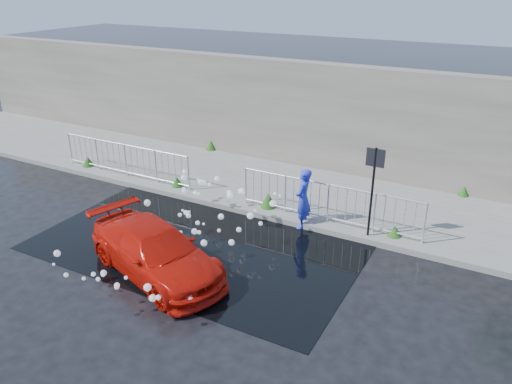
{
  "coord_description": "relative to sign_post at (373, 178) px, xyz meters",
  "views": [
    {
      "loc": [
        6.99,
        -8.1,
        6.28
      ],
      "look_at": [
        1.31,
        2.47,
        1.0
      ],
      "focal_mm": 35.0,
      "sensor_mm": 36.0,
      "label": 1
    }
  ],
  "objects": [
    {
      "name": "weeds",
      "position": [
        -4.51,
        1.38,
        -1.39
      ],
      "size": [
        12.17,
        3.93,
        0.45
      ],
      "color": "#134815",
      "rests_on": "pavement"
    },
    {
      "name": "retaining_wall",
      "position": [
        -4.2,
        4.1,
        0.18
      ],
      "size": [
        30.0,
        0.6,
        3.5
      ],
      "primitive_type": "cube",
      "color": "#5C584D",
      "rests_on": "pavement"
    },
    {
      "name": "puddle",
      "position": [
        -3.7,
        -2.1,
        -1.72
      ],
      "size": [
        8.0,
        5.0,
        0.01
      ],
      "primitive_type": "cube",
      "color": "black",
      "rests_on": "ground"
    },
    {
      "name": "person",
      "position": [
        -1.77,
        -0.1,
        -0.89
      ],
      "size": [
        0.45,
        0.64,
        1.66
      ],
      "primitive_type": "imported",
      "rotation": [
        0.0,
        0.0,
        -1.49
      ],
      "color": "#2935CE",
      "rests_on": "ground"
    },
    {
      "name": "water_spray",
      "position": [
        -3.75,
        -2.19,
        -0.99
      ],
      "size": [
        3.33,
        5.58,
        1.04
      ],
      "color": "white",
      "rests_on": "ground"
    },
    {
      "name": "railing_left",
      "position": [
        -8.2,
        0.25,
        -0.99
      ],
      "size": [
        5.05,
        0.05,
        1.1
      ],
      "color": "silver",
      "rests_on": "pavement"
    },
    {
      "name": "sign_post",
      "position": [
        0.0,
        0.0,
        0.0
      ],
      "size": [
        0.45,
        0.06,
        2.5
      ],
      "color": "black",
      "rests_on": "ground"
    },
    {
      "name": "ground",
      "position": [
        -4.2,
        -3.1,
        -1.72
      ],
      "size": [
        90.0,
        90.0,
        0.0
      ],
      "primitive_type": "plane",
      "color": "black",
      "rests_on": "ground"
    },
    {
      "name": "red_car",
      "position": [
        -3.78,
        -3.74,
        -1.16
      ],
      "size": [
        4.19,
        2.74,
        1.13
      ],
      "primitive_type": "imported",
      "rotation": [
        0.0,
        0.0,
        1.24
      ],
      "color": "red",
      "rests_on": "ground"
    },
    {
      "name": "pavement",
      "position": [
        -4.2,
        1.9,
        -1.65
      ],
      "size": [
        30.0,
        4.0,
        0.15
      ],
      "primitive_type": "cube",
      "color": "slate",
      "rests_on": "ground"
    },
    {
      "name": "curb",
      "position": [
        -4.2,
        -0.1,
        -1.64
      ],
      "size": [
        30.0,
        0.25,
        0.16
      ],
      "primitive_type": "cube",
      "color": "slate",
      "rests_on": "ground"
    },
    {
      "name": "railing_right",
      "position": [
        -1.2,
        0.25,
        -0.99
      ],
      "size": [
        5.05,
        0.05,
        1.1
      ],
      "color": "silver",
      "rests_on": "pavement"
    }
  ]
}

